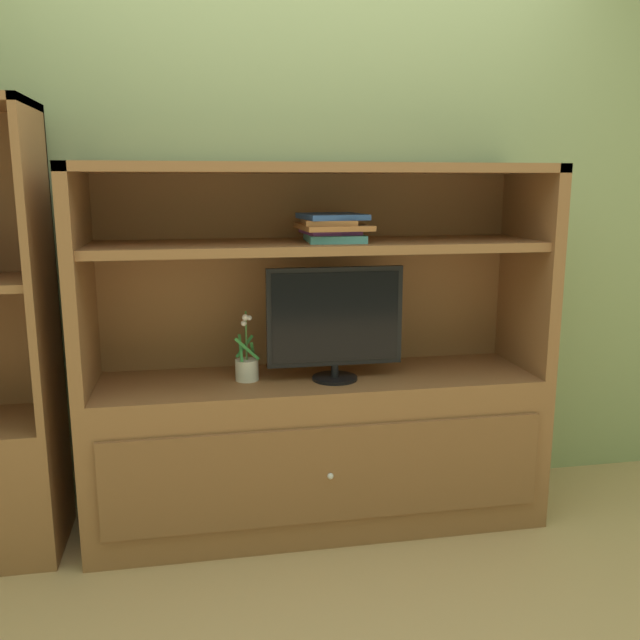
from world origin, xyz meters
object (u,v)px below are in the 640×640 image
Objects in this scene: tv_monitor at (335,321)px; potted_plant at (247,367)px; media_console at (318,413)px; magazine_stack at (332,227)px.

tv_monitor reaches higher than potted_plant.
media_console reaches higher than tv_monitor.
magazine_stack is (0.06, -0.01, 0.78)m from media_console.
magazine_stack is at bearing 92.58° from tv_monitor.
potted_plant is at bearing -178.88° from media_console.
tv_monitor is at bearing -9.21° from potted_plant.
potted_plant is 0.87× the size of magazine_stack.
media_console is at bearing 175.03° from magazine_stack.
tv_monitor is 1.69× the size of magazine_stack.
tv_monitor is 0.41m from potted_plant.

